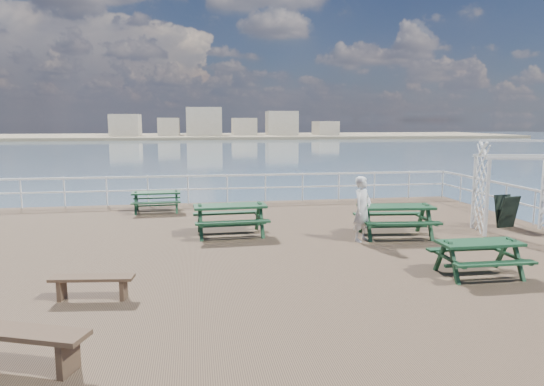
{
  "coord_description": "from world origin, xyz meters",
  "views": [
    {
      "loc": [
        -1.25,
        -11.5,
        3.13
      ],
      "look_at": [
        0.92,
        1.82,
        1.1
      ],
      "focal_mm": 32.0,
      "sensor_mm": 36.0,
      "label": 1
    }
  ],
  "objects_px": {
    "picnic_table_e": "(479,251)",
    "picnic_table_d": "(230,213)",
    "picnic_table_b": "(156,197)",
    "flat_bench_far": "(20,339)",
    "trellis_arbor": "(516,192)",
    "flat_bench_near": "(92,282)",
    "person": "(362,209)",
    "picnic_table_c": "(396,214)"
  },
  "relations": [
    {
      "from": "picnic_table_b",
      "to": "flat_bench_far",
      "type": "xyz_separation_m",
      "value": [
        -0.93,
        -10.65,
        -0.12
      ]
    },
    {
      "from": "picnic_table_e",
      "to": "picnic_table_d",
      "type": "bearing_deg",
      "value": 137.92
    },
    {
      "from": "picnic_table_d",
      "to": "flat_bench_far",
      "type": "relative_size",
      "value": 1.1
    },
    {
      "from": "person",
      "to": "picnic_table_b",
      "type": "bearing_deg",
      "value": 99.17
    },
    {
      "from": "picnic_table_c",
      "to": "flat_bench_far",
      "type": "distance_m",
      "value": 9.65
    },
    {
      "from": "picnic_table_e",
      "to": "flat_bench_far",
      "type": "xyz_separation_m",
      "value": [
        -7.9,
        -2.49,
        -0.13
      ]
    },
    {
      "from": "picnic_table_d",
      "to": "person",
      "type": "distance_m",
      "value": 3.57
    },
    {
      "from": "flat_bench_near",
      "to": "flat_bench_far",
      "type": "bearing_deg",
      "value": -92.83
    },
    {
      "from": "picnic_table_c",
      "to": "person",
      "type": "relative_size",
      "value": 1.25
    },
    {
      "from": "picnic_table_e",
      "to": "person",
      "type": "relative_size",
      "value": 0.98
    },
    {
      "from": "flat_bench_near",
      "to": "person",
      "type": "relative_size",
      "value": 0.87
    },
    {
      "from": "picnic_table_b",
      "to": "picnic_table_d",
      "type": "xyz_separation_m",
      "value": [
        2.25,
        -3.82,
        0.11
      ]
    },
    {
      "from": "picnic_table_b",
      "to": "picnic_table_d",
      "type": "height_order",
      "value": "picnic_table_d"
    },
    {
      "from": "picnic_table_e",
      "to": "flat_bench_near",
      "type": "height_order",
      "value": "picnic_table_e"
    },
    {
      "from": "flat_bench_far",
      "to": "picnic_table_e",
      "type": "bearing_deg",
      "value": 38.37
    },
    {
      "from": "picnic_table_c",
      "to": "flat_bench_near",
      "type": "xyz_separation_m",
      "value": [
        -7.19,
        -3.57,
        -0.31
      ]
    },
    {
      "from": "picnic_table_d",
      "to": "flat_bench_far",
      "type": "height_order",
      "value": "picnic_table_d"
    },
    {
      "from": "flat_bench_near",
      "to": "trellis_arbor",
      "type": "relative_size",
      "value": 0.56
    },
    {
      "from": "picnic_table_b",
      "to": "trellis_arbor",
      "type": "height_order",
      "value": "trellis_arbor"
    },
    {
      "from": "picnic_table_b",
      "to": "picnic_table_d",
      "type": "bearing_deg",
      "value": -61.65
    },
    {
      "from": "picnic_table_b",
      "to": "picnic_table_e",
      "type": "distance_m",
      "value": 10.72
    },
    {
      "from": "picnic_table_c",
      "to": "person",
      "type": "height_order",
      "value": "person"
    },
    {
      "from": "flat_bench_far",
      "to": "trellis_arbor",
      "type": "xyz_separation_m",
      "value": [
        11.07,
        5.85,
        0.77
      ]
    },
    {
      "from": "flat_bench_far",
      "to": "person",
      "type": "xyz_separation_m",
      "value": [
        6.53,
        5.61,
        0.46
      ]
    },
    {
      "from": "picnic_table_d",
      "to": "flat_bench_far",
      "type": "bearing_deg",
      "value": -117.04
    },
    {
      "from": "picnic_table_b",
      "to": "picnic_table_e",
      "type": "height_order",
      "value": "picnic_table_e"
    },
    {
      "from": "picnic_table_b",
      "to": "flat_bench_near",
      "type": "relative_size",
      "value": 1.14
    },
    {
      "from": "picnic_table_c",
      "to": "flat_bench_near",
      "type": "distance_m",
      "value": 8.03
    },
    {
      "from": "picnic_table_c",
      "to": "picnic_table_d",
      "type": "bearing_deg",
      "value": 174.24
    },
    {
      "from": "picnic_table_e",
      "to": "person",
      "type": "height_order",
      "value": "person"
    },
    {
      "from": "flat_bench_far",
      "to": "person",
      "type": "relative_size",
      "value": 1.08
    },
    {
      "from": "picnic_table_c",
      "to": "flat_bench_near",
      "type": "relative_size",
      "value": 1.45
    },
    {
      "from": "picnic_table_d",
      "to": "picnic_table_e",
      "type": "relative_size",
      "value": 1.21
    },
    {
      "from": "picnic_table_b",
      "to": "flat_bench_far",
      "type": "bearing_deg",
      "value": -97.16
    },
    {
      "from": "person",
      "to": "picnic_table_d",
      "type": "bearing_deg",
      "value": 121.17
    },
    {
      "from": "picnic_table_b",
      "to": "flat_bench_far",
      "type": "distance_m",
      "value": 10.69
    },
    {
      "from": "flat_bench_near",
      "to": "picnic_table_e",
      "type": "bearing_deg",
      "value": 7.81
    },
    {
      "from": "picnic_table_b",
      "to": "person",
      "type": "relative_size",
      "value": 0.99
    },
    {
      "from": "picnic_table_d",
      "to": "flat_bench_far",
      "type": "distance_m",
      "value": 7.54
    },
    {
      "from": "flat_bench_near",
      "to": "picnic_table_c",
      "type": "bearing_deg",
      "value": 33.38
    },
    {
      "from": "picnic_table_b",
      "to": "picnic_table_c",
      "type": "relative_size",
      "value": 0.79
    },
    {
      "from": "person",
      "to": "flat_bench_far",
      "type": "bearing_deg",
      "value": -178.14
    }
  ]
}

